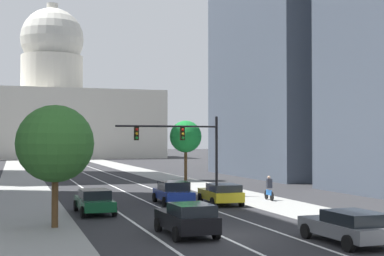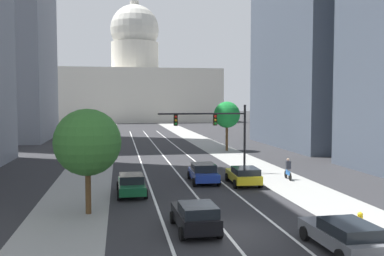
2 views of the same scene
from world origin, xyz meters
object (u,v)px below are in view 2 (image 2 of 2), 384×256
car_green (131,184)px  street_tree_near_left (87,142)px  car_blue (203,172)px  car_gray (344,235)px  capitol_building (135,84)px  car_black (195,216)px  cyclist (288,169)px  car_yellow (244,175)px  traffic_signal_mast (217,126)px  fire_hydrant (360,221)px  street_tree_mid_right (227,115)px

car_green → street_tree_near_left: (-2.53, -4.52, 3.31)m
car_blue → car_gray: bearing=-168.2°
capitol_building → car_blue: capitol_building is taller
capitol_building → car_blue: size_ratio=11.71×
car_black → cyclist: 15.65m
car_blue → car_yellow: bearing=-116.3°
car_black → car_gray: 6.80m
car_green → traffic_signal_mast: 11.19m
car_yellow → street_tree_near_left: bearing=123.0°
car_blue → fire_hydrant: size_ratio=4.79×
car_green → cyclist: bearing=-75.9°
capitol_building → car_yellow: capitol_building is taller
capitol_building → car_yellow: bearing=-87.6°
car_black → street_tree_mid_right: 34.04m
car_gray → fire_hydrant: size_ratio=4.95×
car_yellow → street_tree_near_left: 13.16m
cyclist → street_tree_mid_right: street_tree_mid_right is taller
car_gray → traffic_signal_mast: (-0.84, 19.93, 3.44)m
fire_hydrant → car_green: bearing=137.6°
car_gray → street_tree_mid_right: bearing=-8.3°
car_green → capitol_building: bearing=-3.3°
car_black → fire_hydrant: 8.11m
traffic_signal_mast → fire_hydrant: traffic_signal_mast is taller
car_black → street_tree_near_left: size_ratio=0.69×
car_yellow → car_green: size_ratio=0.94×
car_blue → street_tree_mid_right: 21.72m
car_gray → street_tree_mid_right: (4.26, 36.09, 3.86)m
fire_hydrant → street_tree_near_left: 14.87m
street_tree_near_left → street_tree_mid_right: (15.29, 28.08, 0.56)m
capitol_building → traffic_signal_mast: 97.40m
cyclist → street_tree_mid_right: 20.50m
car_black → capitol_building: bearing=-2.3°
car_green → traffic_signal_mast: bearing=-46.9°
car_yellow → car_black: (-5.65, -10.67, 0.03)m
street_tree_near_left → traffic_signal_mast: bearing=49.5°
street_tree_mid_right → car_black: bearing=-107.1°
car_blue → cyclist: 7.00m
car_green → street_tree_near_left: bearing=149.8°
cyclist → car_blue: bearing=94.6°
traffic_signal_mast → street_tree_near_left: size_ratio=1.32×
car_green → cyclist: cyclist is taller
street_tree_mid_right → car_green: bearing=-118.4°
fire_hydrant → capitol_building: bearing=93.3°
cyclist → car_black: bearing=145.5°
car_gray → traffic_signal_mast: traffic_signal_mast is taller
capitol_building → car_blue: 101.65m
car_yellow → fire_hydrant: (2.37, -11.82, -0.29)m
car_blue → car_gray: car_blue is taller
car_green → street_tree_mid_right: street_tree_mid_right is taller
car_yellow → car_black: car_black is taller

